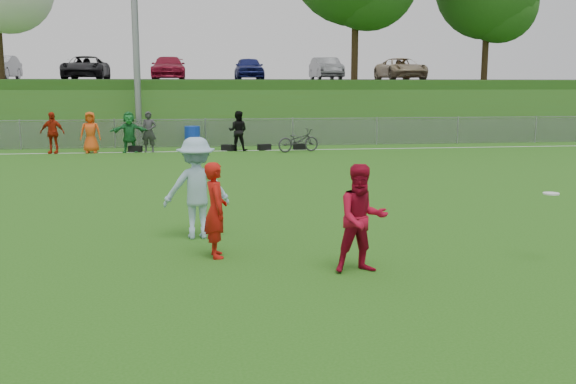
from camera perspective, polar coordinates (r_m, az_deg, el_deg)
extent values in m
plane|color=#235A12|center=(9.70, -5.20, -7.09)|extent=(120.00, 120.00, 0.00)
cube|color=white|center=(27.43, -7.25, 3.62)|extent=(60.00, 0.10, 0.01)
cube|color=gray|center=(29.37, -7.35, 5.17)|extent=(58.00, 0.02, 1.20)
cube|color=gray|center=(29.33, -7.37, 6.44)|extent=(58.00, 0.04, 0.04)
cylinder|color=gray|center=(30.37, -13.47, 15.34)|extent=(0.30, 0.30, 12.00)
cube|color=#2E5718|center=(40.31, -7.65, 7.59)|extent=(120.00, 18.00, 3.00)
cube|color=black|center=(42.29, -7.73, 9.77)|extent=(120.00, 12.00, 0.10)
cylinder|color=black|center=(39.12, 17.26, 14.54)|extent=(0.36, 0.36, 7.00)
sphere|color=#204713|center=(39.18, 18.33, 15.51)|extent=(4.20, 4.20, 4.20)
imported|color=gray|center=(42.88, -24.24, 10.06)|extent=(1.52, 4.37, 1.44)
imported|color=black|center=(41.81, -17.54, 10.48)|extent=(2.39, 5.18, 1.44)
imported|color=maroon|center=(41.33, -10.56, 10.77)|extent=(2.02, 4.96, 1.44)
imported|color=navy|center=(41.44, -3.51, 10.91)|extent=(1.70, 4.23, 1.44)
imported|color=slate|center=(42.16, 3.40, 10.89)|extent=(1.52, 4.37, 1.44)
imported|color=tan|center=(43.44, 9.99, 10.72)|extent=(2.39, 5.18, 1.44)
imported|color=#AE210C|center=(27.96, -20.22, 4.96)|extent=(1.05, 0.57, 1.69)
imported|color=#E74F15|center=(27.68, -17.15, 5.08)|extent=(0.85, 0.57, 1.69)
imported|color=#1F7633|center=(27.49, -13.93, 5.20)|extent=(1.63, 0.76, 1.69)
imported|color=#333235|center=(27.42, -12.26, 5.25)|extent=(0.67, 0.49, 1.69)
imported|color=black|center=(27.41, -4.47, 5.44)|extent=(0.97, 0.85, 1.69)
cube|color=black|center=(27.62, -13.43, 3.74)|extent=(0.59, 0.37, 0.26)
cube|color=black|center=(27.55, -5.35, 3.94)|extent=(0.60, 0.57, 0.26)
cube|color=black|center=(27.67, -2.12, 4.00)|extent=(0.62, 0.48, 0.26)
cube|color=black|center=(27.87, 1.02, 4.05)|extent=(0.55, 0.28, 0.26)
imported|color=#B9130C|center=(10.38, -6.44, -1.60)|extent=(0.44, 0.61, 1.55)
imported|color=#A20B25|center=(9.54, 6.59, -2.37)|extent=(0.83, 0.67, 1.62)
imported|color=#99BCD5|center=(11.73, -8.14, 0.36)|extent=(1.25, 0.79, 1.84)
cylinder|color=white|center=(10.78, 22.35, -0.13)|extent=(0.25, 0.25, 0.02)
cylinder|color=#1032B3|center=(28.38, -8.50, 4.79)|extent=(0.77, 0.77, 1.00)
imported|color=#2C2B2E|center=(26.92, 0.92, 4.62)|extent=(1.96, 1.17, 0.97)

